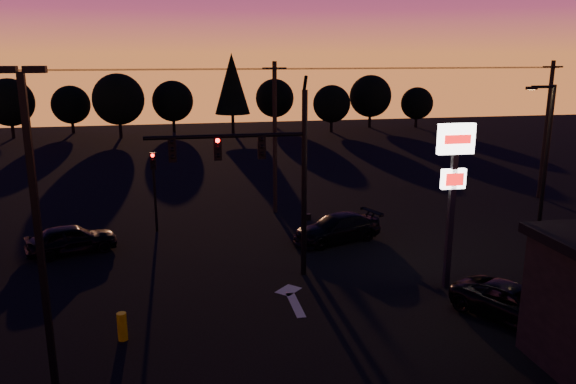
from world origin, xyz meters
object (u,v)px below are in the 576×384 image
(traffic_signal_mast, at_px, (267,165))
(streetlight, at_px, (545,159))
(car_right, at_px, (337,228))
(pylon_sign, at_px, (454,171))
(secondary_signal, at_px, (154,180))
(car_left, at_px, (72,239))
(suv_parked, at_px, (515,303))
(bollard, at_px, (122,327))
(parking_lot_light, at_px, (36,213))

(traffic_signal_mast, distance_m, streetlight, 14.10)
(traffic_signal_mast, relative_size, car_right, 1.80)
(pylon_sign, height_order, streetlight, streetlight)
(secondary_signal, relative_size, car_left, 1.04)
(traffic_signal_mast, bearing_deg, suv_parked, -35.10)
(car_right, bearing_deg, suv_parked, 3.52)
(streetlight, bearing_deg, bollard, -163.06)
(car_right, bearing_deg, car_left, -111.48)
(traffic_signal_mast, xyz_separation_m, car_left, (-8.83, 4.82, -4.22))
(traffic_signal_mast, xyz_separation_m, streetlight, (14.01, 1.51, -0.52))
(bollard, bearing_deg, suv_parked, -5.09)
(traffic_signal_mast, bearing_deg, streetlight, 6.14)
(streetlight, height_order, suv_parked, streetlight)
(car_left, xyz_separation_m, suv_parked, (16.98, -10.55, -0.08))
(pylon_sign, xyz_separation_m, car_right, (-2.82, 6.54, -4.22))
(car_left, height_order, car_right, car_left)
(parking_lot_light, relative_size, streetlight, 1.14)
(traffic_signal_mast, xyz_separation_m, bollard, (-5.71, -4.50, -4.45))
(secondary_signal, height_order, streetlight, streetlight)
(traffic_signal_mast, relative_size, car_left, 2.05)
(bollard, relative_size, car_left, 0.23)
(car_left, relative_size, suv_parked, 0.92)
(parking_lot_light, height_order, suv_parked, parking_lot_light)
(secondary_signal, xyz_separation_m, bollard, (-0.80, -11.99, -2.37))
(traffic_signal_mast, bearing_deg, bollard, -141.75)
(secondary_signal, bearing_deg, car_right, -20.60)
(bollard, bearing_deg, parking_lot_light, -124.21)
(secondary_signal, distance_m, parking_lot_light, 14.90)
(traffic_signal_mast, relative_size, bollard, 8.76)
(car_left, distance_m, car_right, 13.13)
(secondary_signal, distance_m, car_right, 10.05)
(suv_parked, bearing_deg, parking_lot_light, 156.10)
(secondary_signal, relative_size, suv_parked, 0.95)
(streetlight, relative_size, bollard, 8.17)
(streetlight, bearing_deg, car_right, 165.39)
(secondary_signal, height_order, bollard, secondary_signal)
(traffic_signal_mast, distance_m, bollard, 8.52)
(car_left, bearing_deg, streetlight, -116.46)
(streetlight, bearing_deg, suv_parked, -128.96)
(secondary_signal, relative_size, car_right, 0.91)
(secondary_signal, bearing_deg, bollard, -93.83)
(suv_parked, bearing_deg, car_right, 83.08)
(secondary_signal, relative_size, streetlight, 0.54)
(streetlight, bearing_deg, parking_lot_light, -158.35)
(secondary_signal, distance_m, car_left, 5.22)
(bollard, height_order, car_left, car_left)
(traffic_signal_mast, distance_m, car_left, 10.91)
(parking_lot_light, relative_size, bollard, 9.33)
(traffic_signal_mast, height_order, pylon_sign, traffic_signal_mast)
(bollard, bearing_deg, car_right, 40.53)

